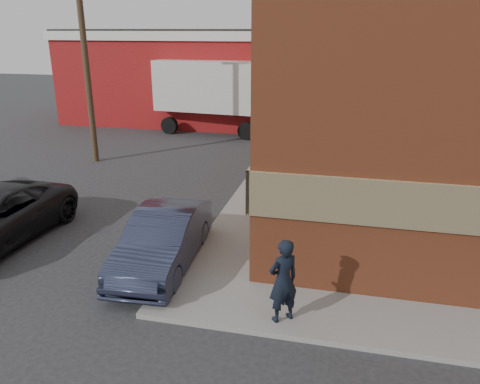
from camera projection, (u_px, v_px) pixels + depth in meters
The scene contains 7 objects.
ground at pixel (188, 278), 11.19m from camera, with size 90.00×90.00×0.00m, color #28282B.
sidewalk_west at pixel (274, 172), 19.30m from camera, with size 1.80×18.00×0.12m, color gray.
warehouse at pixel (201, 75), 29.91m from camera, with size 16.30×8.30×5.60m.
utility_pole at pixel (85, 51), 19.50m from camera, with size 2.00×0.26×9.00m.
man at pixel (283, 281), 9.13m from camera, with size 0.64×0.42×1.76m, color black.
sedan at pixel (163, 240), 11.58m from camera, with size 1.50×4.31×1.42m, color #292E45.
box_truck at pixel (227, 92), 25.74m from camera, with size 8.30×3.17×4.00m.
Camera 1 is at (3.47, -9.32, 5.67)m, focal length 35.00 mm.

